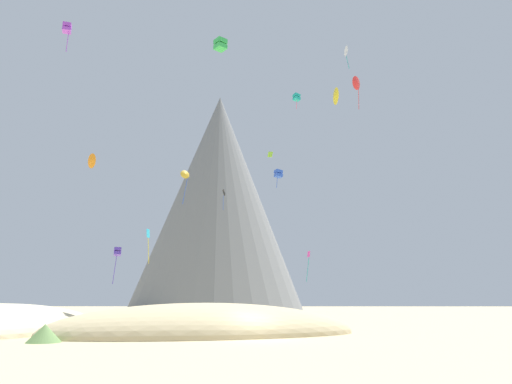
# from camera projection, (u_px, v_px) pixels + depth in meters

# --- Properties ---
(ground_plane) EXTENTS (400.00, 400.00, 0.00)m
(ground_plane) POSITION_uv_depth(u_px,v_px,m) (261.00, 340.00, 26.82)
(ground_plane) COLOR #C6B284
(dune_foreground_left) EXTENTS (23.55, 16.12, 4.23)m
(dune_foreground_left) POSITION_uv_depth(u_px,v_px,m) (205.00, 335.00, 30.94)
(dune_foreground_left) COLOR #C6B284
(dune_foreground_left) RESTS_ON ground_plane
(bush_low_patch) EXTENTS (2.91, 2.91, 0.88)m
(bush_low_patch) POSITION_uv_depth(u_px,v_px,m) (199.00, 321.00, 42.61)
(bush_low_patch) COLOR #477238
(bush_low_patch) RESTS_ON ground_plane
(bush_near_left) EXTENTS (2.48, 2.48, 0.94)m
(bush_near_left) POSITION_uv_depth(u_px,v_px,m) (282.00, 322.00, 40.54)
(bush_near_left) COLOR #668C4C
(bush_near_left) RESTS_ON ground_plane
(bush_scatter_east) EXTENTS (1.67, 1.67, 1.00)m
(bush_scatter_east) POSITION_uv_depth(u_px,v_px,m) (93.00, 319.00, 45.71)
(bush_scatter_east) COLOR #668C4C
(bush_scatter_east) RESTS_ON ground_plane
(bush_far_left) EXTENTS (2.58, 2.58, 0.99)m
(bush_far_left) POSITION_uv_depth(u_px,v_px,m) (45.00, 333.00, 25.18)
(bush_far_left) COLOR #668C4C
(bush_far_left) RESTS_ON ground_plane
(bush_far_right) EXTENTS (3.12, 3.12, 0.49)m
(bush_far_right) POSITION_uv_depth(u_px,v_px,m) (167.00, 321.00, 46.58)
(bush_far_right) COLOR #668C4C
(bush_far_right) RESTS_ON ground_plane
(rock_massif) EXTENTS (65.27, 65.27, 64.04)m
(rock_massif) POSITION_uv_depth(u_px,v_px,m) (217.00, 214.00, 133.41)
(rock_massif) COLOR slate
(rock_massif) RESTS_ON ground_plane
(kite_teal_high) EXTENTS (1.36, 1.33, 2.62)m
(kite_teal_high) POSITION_uv_depth(u_px,v_px,m) (297.00, 97.00, 73.81)
(kite_teal_high) COLOR teal
(kite_magenta_low) EXTENTS (0.87, 0.99, 5.40)m
(kite_magenta_low) POSITION_uv_depth(u_px,v_px,m) (308.00, 259.00, 80.69)
(kite_magenta_low) COLOR #D1339E
(kite_white_high) EXTENTS (0.63, 1.75, 4.12)m
(kite_white_high) POSITION_uv_depth(u_px,v_px,m) (347.00, 51.00, 74.64)
(kite_white_high) COLOR white
(kite_yellow_high) EXTENTS (0.68, 2.17, 2.16)m
(kite_yellow_high) POSITION_uv_depth(u_px,v_px,m) (335.00, 96.00, 56.61)
(kite_yellow_high) COLOR yellow
(kite_violet_high) EXTENTS (1.33, 1.33, 4.12)m
(kite_violet_high) POSITION_uv_depth(u_px,v_px,m) (67.00, 28.00, 59.64)
(kite_violet_high) COLOR purple
(kite_lime_mid) EXTENTS (0.74, 0.32, 0.85)m
(kite_lime_mid) POSITION_uv_depth(u_px,v_px,m) (270.00, 154.00, 60.08)
(kite_lime_mid) COLOR #8CD133
(kite_indigo_low) EXTENTS (1.28, 1.32, 5.14)m
(kite_indigo_low) POSITION_uv_depth(u_px,v_px,m) (117.00, 252.00, 65.05)
(kite_indigo_low) COLOR #5138B2
(kite_gold_mid) EXTENTS (1.57, 1.27, 5.56)m
(kite_gold_mid) POSITION_uv_depth(u_px,v_px,m) (185.00, 175.00, 71.39)
(kite_gold_mid) COLOR gold
(kite_green_high) EXTENTS (1.64, 1.64, 1.22)m
(kite_green_high) POSITION_uv_depth(u_px,v_px,m) (220.00, 45.00, 51.98)
(kite_green_high) COLOR green
(kite_cyan_low) EXTENTS (0.67, 0.76, 4.87)m
(kite_cyan_low) POSITION_uv_depth(u_px,v_px,m) (148.00, 240.00, 63.61)
(kite_cyan_low) COLOR #33BCDB
(kite_red_high) EXTENTS (2.14, 2.27, 6.26)m
(kite_red_high) POSITION_uv_depth(u_px,v_px,m) (357.00, 83.00, 81.10)
(kite_red_high) COLOR red
(kite_black_mid) EXTENTS (0.70, 0.98, 4.02)m
(kite_black_mid) POSITION_uv_depth(u_px,v_px,m) (224.00, 195.00, 89.54)
(kite_black_mid) COLOR black
(kite_blue_mid) EXTENTS (1.78, 1.75, 3.51)m
(kite_blue_mid) POSITION_uv_depth(u_px,v_px,m) (278.00, 174.00, 86.36)
(kite_blue_mid) COLOR blue
(kite_orange_mid) EXTENTS (1.91, 1.67, 2.16)m
(kite_orange_mid) POSITION_uv_depth(u_px,v_px,m) (91.00, 161.00, 64.81)
(kite_orange_mid) COLOR orange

